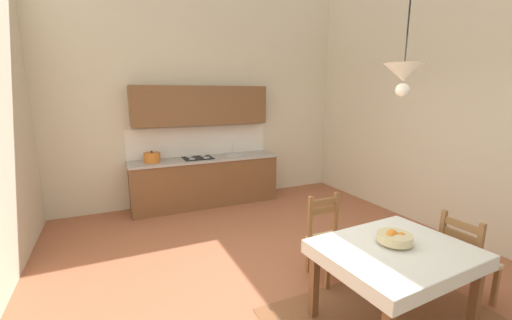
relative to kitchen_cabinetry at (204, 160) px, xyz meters
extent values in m
cube|color=#A86042|center=(0.13, -2.96, -0.91)|extent=(6.15, 7.07, 0.10)
cube|color=beige|center=(0.13, 0.33, 1.26)|extent=(6.15, 0.12, 4.24)
cube|color=beige|center=(2.97, -2.96, 1.26)|extent=(0.12, 7.07, 4.24)
cube|color=brown|center=(0.01, -0.04, -0.43)|extent=(2.68, 0.60, 0.86)
cube|color=#ADA8A3|center=(0.01, -0.05, 0.02)|extent=(2.71, 0.63, 0.04)
cube|color=white|center=(0.01, 0.26, 0.32)|extent=(2.68, 0.01, 0.55)
cube|color=brown|center=(0.01, 0.09, 0.99)|extent=(2.47, 0.34, 0.70)
cube|color=black|center=(0.01, -0.31, -0.81)|extent=(2.64, 0.02, 0.09)
cylinder|color=silver|center=(0.61, -0.04, 0.04)|extent=(0.34, 0.34, 0.02)
cylinder|color=silver|center=(0.61, 0.10, 0.15)|extent=(0.02, 0.02, 0.22)
cube|color=black|center=(-0.13, -0.04, 0.05)|extent=(0.52, 0.42, 0.01)
cylinder|color=silver|center=(-0.26, -0.14, 0.06)|extent=(0.11, 0.11, 0.01)
cylinder|color=silver|center=(0.00, -0.14, 0.06)|extent=(0.11, 0.11, 0.01)
cylinder|color=silver|center=(-0.26, 0.06, 0.06)|extent=(0.11, 0.11, 0.01)
cylinder|color=silver|center=(0.00, 0.06, 0.06)|extent=(0.11, 0.11, 0.01)
cylinder|color=orange|center=(-0.93, -0.06, 0.12)|extent=(0.28, 0.28, 0.15)
cylinder|color=orange|center=(-0.93, -0.06, 0.20)|extent=(0.29, 0.29, 0.02)
sphere|color=black|center=(-0.93, -0.06, 0.23)|extent=(0.04, 0.04, 0.04)
cube|color=brown|center=(0.60, -3.89, -0.12)|extent=(1.26, 1.00, 0.02)
cube|color=brown|center=(1.17, -4.28, -0.49)|extent=(0.07, 0.07, 0.73)
cube|color=brown|center=(0.04, -3.51, -0.49)|extent=(0.07, 0.07, 0.73)
cube|color=brown|center=(1.12, -3.45, -0.49)|extent=(0.07, 0.07, 0.73)
cube|color=silver|center=(0.60, -3.89, -0.10)|extent=(1.32, 1.07, 0.00)
cube|color=silver|center=(0.63, -4.39, -0.17)|extent=(1.27, 0.07, 0.12)
cube|color=silver|center=(0.58, -3.39, -0.17)|extent=(1.27, 0.07, 0.12)
cube|color=silver|center=(-0.03, -3.93, -0.17)|extent=(0.06, 1.00, 0.12)
cube|color=silver|center=(1.24, -3.86, -0.17)|extent=(0.06, 1.00, 0.12)
cube|color=#D1BC89|center=(0.60, -3.04, -0.43)|extent=(0.42, 0.42, 0.04)
cube|color=olive|center=(0.78, -3.22, -0.65)|extent=(0.04, 0.04, 0.41)
cube|color=olive|center=(0.42, -3.22, -0.65)|extent=(0.04, 0.04, 0.41)
cube|color=olive|center=(0.78, -2.86, -0.39)|extent=(0.04, 0.04, 0.93)
cube|color=olive|center=(0.42, -2.86, -0.39)|extent=(0.04, 0.04, 0.93)
cube|color=olive|center=(0.60, -2.86, -0.01)|extent=(0.32, 0.03, 0.07)
cube|color=olive|center=(0.60, -2.86, -0.12)|extent=(0.32, 0.03, 0.07)
cube|color=#D1BC89|center=(1.56, -3.96, -0.43)|extent=(0.42, 0.42, 0.04)
cube|color=olive|center=(1.74, -3.78, -0.65)|extent=(0.04, 0.04, 0.41)
cube|color=olive|center=(1.74, -4.14, -0.65)|extent=(0.04, 0.04, 0.41)
cube|color=olive|center=(1.38, -3.78, -0.39)|extent=(0.04, 0.04, 0.93)
cube|color=olive|center=(1.38, -4.14, -0.39)|extent=(0.04, 0.04, 0.93)
cube|color=olive|center=(1.38, -3.96, -0.01)|extent=(0.02, 0.32, 0.07)
cube|color=olive|center=(1.38, -3.96, -0.12)|extent=(0.02, 0.32, 0.07)
cylinder|color=beige|center=(0.64, -3.84, -0.09)|extent=(0.17, 0.17, 0.02)
cylinder|color=beige|center=(0.64, -3.84, -0.04)|extent=(0.30, 0.30, 0.07)
sphere|color=orange|center=(0.59, -3.83, -0.03)|extent=(0.09, 0.09, 0.09)
sphere|color=orange|center=(0.69, -3.86, -0.04)|extent=(0.08, 0.08, 0.08)
sphere|color=orange|center=(0.64, -3.81, -0.03)|extent=(0.10, 0.10, 0.10)
cylinder|color=black|center=(0.61, -3.80, 1.70)|extent=(0.01, 0.01, 0.57)
cone|color=silver|center=(0.61, -3.80, 1.37)|extent=(0.32, 0.32, 0.14)
sphere|color=white|center=(0.61, -3.80, 1.23)|extent=(0.11, 0.11, 0.11)
camera|label=1|loc=(-1.57, -5.71, 1.20)|focal=22.50mm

